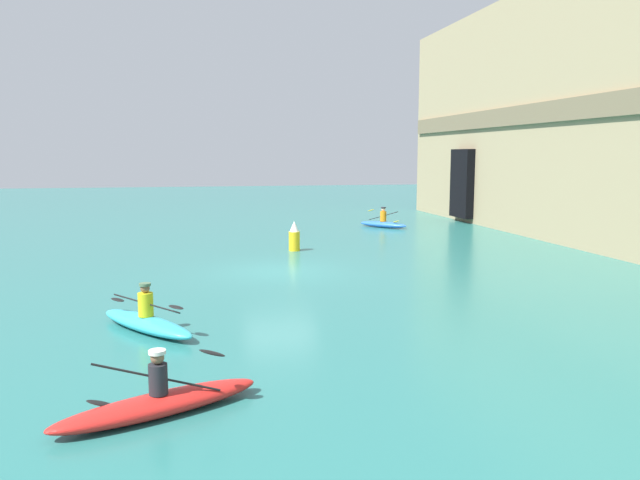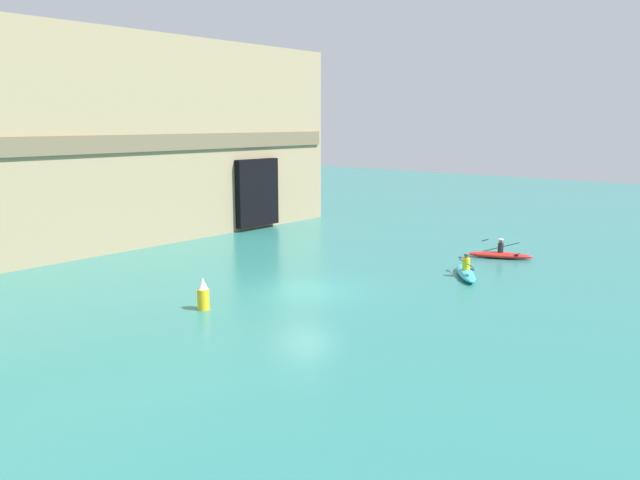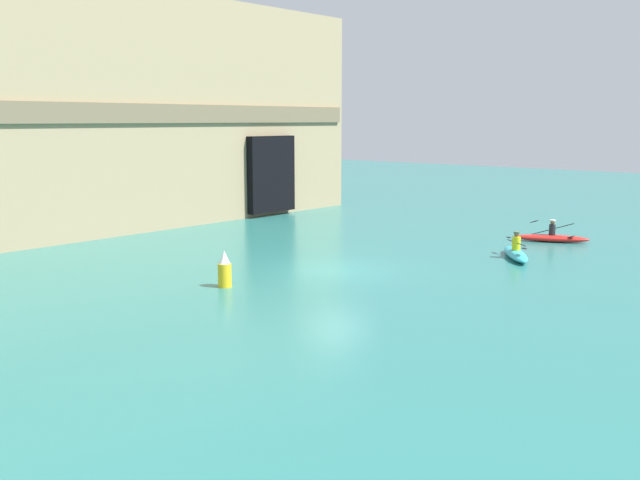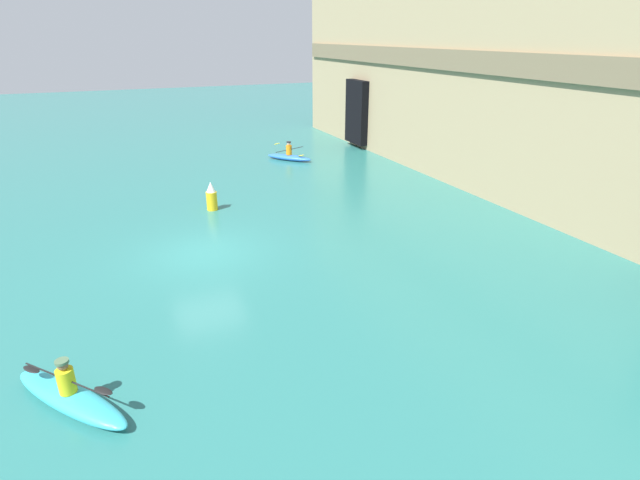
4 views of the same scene
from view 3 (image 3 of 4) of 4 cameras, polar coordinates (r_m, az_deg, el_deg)
ground_plane at (r=27.11m, az=1.38°, el=-2.48°), size 120.00×120.00×0.00m
cliff_bluff at (r=37.98m, az=-21.75°, el=9.49°), size 38.75×7.64×12.12m
kayak_red at (r=35.20m, az=18.05°, el=0.19°), size 2.04×3.37×1.05m
kayak_cyan at (r=30.58m, az=15.40°, el=-1.00°), size 3.11×2.57×1.13m
marker_buoy at (r=24.62m, az=-7.64°, el=-2.41°), size 0.47×0.47×1.26m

